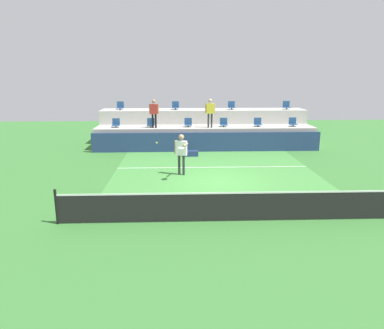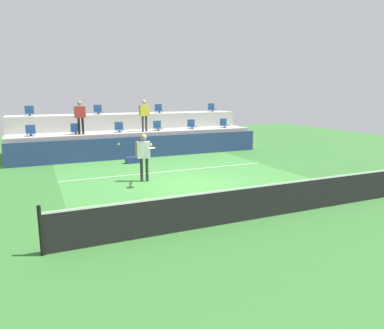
{
  "view_description": "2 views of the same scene",
  "coord_description": "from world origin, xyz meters",
  "views": [
    {
      "loc": [
        -1.61,
        -13.96,
        4.3
      ],
      "look_at": [
        -1.11,
        -0.94,
        1.0
      ],
      "focal_mm": 33.43,
      "sensor_mm": 36.0,
      "label": 1
    },
    {
      "loc": [
        -5.17,
        -11.43,
        3.27
      ],
      "look_at": [
        -0.6,
        -1.21,
        1.01
      ],
      "focal_mm": 33.24,
      "sensor_mm": 36.0,
      "label": 2
    }
  ],
  "objects": [
    {
      "name": "seating_tier_upper",
      "position": [
        0.0,
        9.1,
        1.05
      ],
      "size": [
        13.0,
        1.8,
        2.1
      ],
      "primitive_type": "cube",
      "color": "#ADAAA3",
      "rests_on": "ground_plane"
    },
    {
      "name": "spectator_in_white",
      "position": [
        0.25,
        6.85,
        2.26
      ],
      "size": [
        0.59,
        0.22,
        1.67
      ],
      "color": "#2D2D33",
      "rests_on": "seating_tier_lower"
    },
    {
      "name": "stadium_chair_upper_far_right",
      "position": [
        5.38,
        9.03,
        2.31
      ],
      "size": [
        0.44,
        0.4,
        0.52
      ],
      "color": "#2D2D33",
      "rests_on": "seating_tier_upper"
    },
    {
      "name": "tennis_player",
      "position": [
        -1.49,
        1.14,
        1.11
      ],
      "size": [
        0.6,
        1.33,
        1.8
      ],
      "color": "#2D2D33",
      "rests_on": "ground_plane"
    },
    {
      "name": "stadium_chair_lower_right",
      "position": [
        3.16,
        7.23,
        1.46
      ],
      "size": [
        0.44,
        0.4,
        0.52
      ],
      "color": "#2D2D33",
      "rests_on": "seating_tier_lower"
    },
    {
      "name": "stadium_chair_upper_far_left",
      "position": [
        -5.28,
        9.03,
        2.31
      ],
      "size": [
        0.44,
        0.4,
        0.52
      ],
      "color": "#2D2D33",
      "rests_on": "seating_tier_upper"
    },
    {
      "name": "stadium_chair_lower_far_right",
      "position": [
        5.28,
        7.23,
        1.46
      ],
      "size": [
        0.44,
        0.4,
        0.52
      ],
      "color": "#2D2D33",
      "rests_on": "seating_tier_lower"
    },
    {
      "name": "court_service_line",
      "position": [
        0.0,
        2.4,
        0.01
      ],
      "size": [
        9.0,
        0.06,
        0.0
      ],
      "primitive_type": "cube",
      "color": "white",
      "rests_on": "ground_plane"
    },
    {
      "name": "court_inner_paint",
      "position": [
        0.0,
        1.0,
        0.0
      ],
      "size": [
        9.0,
        10.0,
        0.01
      ],
      "primitive_type": "cube",
      "color": "#3D7F38",
      "rests_on": "ground_plane"
    },
    {
      "name": "stadium_chair_upper_left",
      "position": [
        -1.78,
        9.03,
        2.31
      ],
      "size": [
        0.44,
        0.4,
        0.52
      ],
      "color": "#2D2D33",
      "rests_on": "seating_tier_upper"
    },
    {
      "name": "spectator_leaning_on_rail",
      "position": [
        -3.01,
        6.85,
        2.24
      ],
      "size": [
        0.58,
        0.28,
        1.64
      ],
      "color": "black",
      "rests_on": "seating_tier_lower"
    },
    {
      "name": "stadium_chair_lower_left",
      "position": [
        -3.24,
        7.23,
        1.46
      ],
      "size": [
        0.44,
        0.4,
        0.52
      ],
      "color": "#2D2D33",
      "rests_on": "seating_tier_lower"
    },
    {
      "name": "ground_plane",
      "position": [
        0.0,
        0.0,
        0.0
      ],
      "size": [
        40.0,
        40.0,
        0.0
      ],
      "primitive_type": "plane",
      "color": "#336B2D"
    },
    {
      "name": "tennis_ball",
      "position": [
        -2.52,
        0.71,
        1.53
      ],
      "size": [
        0.07,
        0.07,
        0.07
      ],
      "color": "#CCE033"
    },
    {
      "name": "sponsor_backboard",
      "position": [
        0.0,
        6.0,
        0.55
      ],
      "size": [
        13.0,
        0.16,
        1.1
      ],
      "primitive_type": "cube",
      "color": "navy",
      "rests_on": "ground_plane"
    },
    {
      "name": "stadium_chair_lower_mid_left",
      "position": [
        -1.02,
        7.23,
        1.46
      ],
      "size": [
        0.44,
        0.4,
        0.52
      ],
      "color": "#2D2D33",
      "rests_on": "seating_tier_lower"
    },
    {
      "name": "stadium_chair_upper_right",
      "position": [
        1.81,
        9.03,
        2.31
      ],
      "size": [
        0.44,
        0.4,
        0.52
      ],
      "color": "#2D2D33",
      "rests_on": "seating_tier_upper"
    },
    {
      "name": "seating_tier_lower",
      "position": [
        0.0,
        7.3,
        0.62
      ],
      "size": [
        13.0,
        1.8,
        1.25
      ],
      "primitive_type": "cube",
      "color": "#ADAAA3",
      "rests_on": "ground_plane"
    },
    {
      "name": "stadium_chair_lower_mid_right",
      "position": [
        1.1,
        7.23,
        1.46
      ],
      "size": [
        0.44,
        0.4,
        0.52
      ],
      "color": "#2D2D33",
      "rests_on": "seating_tier_lower"
    },
    {
      "name": "tennis_net",
      "position": [
        0.0,
        -4.0,
        0.5
      ],
      "size": [
        10.48,
        0.08,
        1.07
      ],
      "color": "black",
      "rests_on": "ground_plane"
    },
    {
      "name": "stadium_chair_lower_far_left",
      "position": [
        -5.3,
        7.23,
        1.46
      ],
      "size": [
        0.44,
        0.4,
        0.52
      ],
      "color": "#2D2D33",
      "rests_on": "seating_tier_lower"
    },
    {
      "name": "equipment_bag",
      "position": [
        -0.94,
        4.81,
        0.15
      ],
      "size": [
        0.76,
        0.28,
        0.3
      ],
      "primitive_type": "cube",
      "color": "navy",
      "rests_on": "ground_plane"
    }
  ]
}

